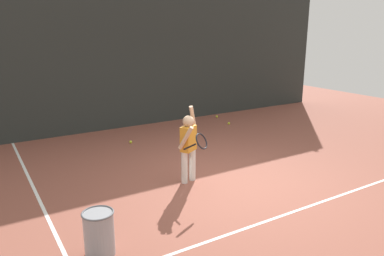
% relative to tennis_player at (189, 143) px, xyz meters
% --- Properties ---
extents(ground_plane, '(20.00, 20.00, 0.00)m').
position_rel_tennis_player_xyz_m(ground_plane, '(0.64, -0.38, -0.73)').
color(ground_plane, brown).
extents(court_line_baseline, '(9.00, 0.05, 0.00)m').
position_rel_tennis_player_xyz_m(court_line_baseline, '(0.64, -1.77, -0.72)').
color(court_line_baseline, white).
rests_on(court_line_baseline, ground).
extents(court_line_sideline, '(0.05, 9.00, 0.00)m').
position_rel_tennis_player_xyz_m(court_line_sideline, '(-2.41, 0.62, -0.72)').
color(court_line_sideline, white).
rests_on(court_line_sideline, ground).
extents(back_fence_windscreen, '(13.46, 0.08, 3.94)m').
position_rel_tennis_player_xyz_m(back_fence_windscreen, '(0.64, 4.18, 1.24)').
color(back_fence_windscreen, '#282D2B').
rests_on(back_fence_windscreen, ground).
extents(fence_post_2, '(0.09, 0.09, 4.09)m').
position_rel_tennis_player_xyz_m(fence_post_2, '(0.64, 4.24, 1.32)').
color(fence_post_2, slate).
rests_on(fence_post_2, ground).
extents(fence_post_3, '(0.09, 0.09, 4.09)m').
position_rel_tennis_player_xyz_m(fence_post_3, '(3.92, 4.24, 1.32)').
color(fence_post_3, slate).
rests_on(fence_post_3, ground).
extents(fence_post_4, '(0.09, 0.09, 4.09)m').
position_rel_tennis_player_xyz_m(fence_post_4, '(7.21, 4.24, 1.32)').
color(fence_post_4, slate).
rests_on(fence_post_4, ground).
extents(tennis_player, '(0.51, 0.81, 1.35)m').
position_rel_tennis_player_xyz_m(tennis_player, '(0.00, 0.00, 0.00)').
color(tennis_player, silver).
rests_on(tennis_player, ground).
extents(ball_hopper, '(0.38, 0.38, 0.56)m').
position_rel_tennis_player_xyz_m(ball_hopper, '(-2.04, -1.32, -0.44)').
color(ball_hopper, gray).
rests_on(ball_hopper, ground).
extents(tennis_ball_0, '(0.07, 0.07, 0.07)m').
position_rel_tennis_player_xyz_m(tennis_ball_0, '(3.05, 2.89, -0.69)').
color(tennis_ball_0, '#CCE033').
rests_on(tennis_ball_0, ground).
extents(tennis_ball_2, '(0.07, 0.07, 0.07)m').
position_rel_tennis_player_xyz_m(tennis_ball_2, '(3.24, 3.75, -0.69)').
color(tennis_ball_2, '#CCE033').
rests_on(tennis_ball_2, ground).
extents(tennis_ball_3, '(0.07, 0.07, 0.07)m').
position_rel_tennis_player_xyz_m(tennis_ball_3, '(-0.01, 2.68, -0.69)').
color(tennis_ball_3, '#CCE033').
rests_on(tennis_ball_3, ground).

